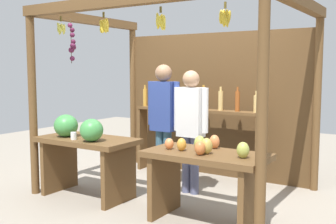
{
  "coord_description": "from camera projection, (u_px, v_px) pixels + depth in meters",
  "views": [
    {
      "loc": [
        2.66,
        -4.38,
        1.57
      ],
      "look_at": [
        0.0,
        -0.21,
        1.05
      ],
      "focal_mm": 43.55,
      "sensor_mm": 36.0,
      "label": 1
    }
  ],
  "objects": [
    {
      "name": "fruit_counter_right",
      "position": [
        206.0,
        170.0,
        4.12
      ],
      "size": [
        1.24,
        0.64,
        0.9
      ],
      "color": "brown",
      "rests_on": "ground"
    },
    {
      "name": "vendor_man",
      "position": [
        164.0,
        114.0,
        5.34
      ],
      "size": [
        0.48,
        0.22,
        1.63
      ],
      "rotation": [
        0.0,
        0.0,
        0.12
      ],
      "color": "#375D70",
      "rests_on": "ground"
    },
    {
      "name": "fruit_counter_left",
      "position": [
        84.0,
        146.0,
        4.96
      ],
      "size": [
        1.24,
        0.66,
        1.01
      ],
      "color": "brown",
      "rests_on": "ground"
    },
    {
      "name": "market_stall",
      "position": [
        194.0,
        84.0,
        5.5
      ],
      "size": [
        3.08,
        2.16,
        2.33
      ],
      "color": "brown",
      "rests_on": "ground"
    },
    {
      "name": "bottle_shelf_unit",
      "position": [
        196.0,
        122.0,
        5.89
      ],
      "size": [
        1.97,
        0.22,
        1.35
      ],
      "color": "brown",
      "rests_on": "ground"
    },
    {
      "name": "ground_plane",
      "position": [
        177.0,
        191.0,
        5.26
      ],
      "size": [
        12.0,
        12.0,
        0.0
      ],
      "primitive_type": "plane",
      "color": "gray",
      "rests_on": "ground"
    },
    {
      "name": "vendor_woman",
      "position": [
        191.0,
        121.0,
        5.1
      ],
      "size": [
        0.48,
        0.21,
        1.56
      ],
      "rotation": [
        0.0,
        0.0,
        0.17
      ],
      "color": "slate",
      "rests_on": "ground"
    }
  ]
}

